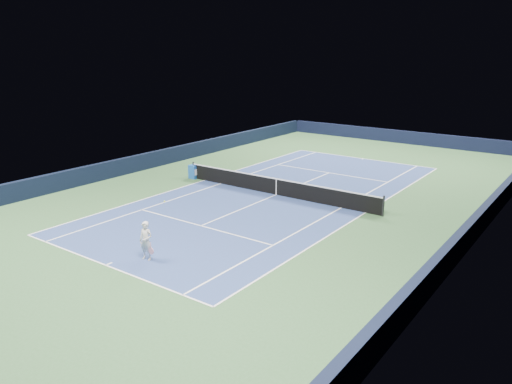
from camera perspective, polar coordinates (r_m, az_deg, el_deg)
The scene contains 19 objects.
ground at distance 28.56m, azimuth 2.33°, elevation -0.32°, with size 40.00×40.00×0.00m, color #30562F.
wall_far at distance 45.87m, azimuth 16.32°, elevation 6.07°, with size 22.00×0.35×1.10m, color black.
wall_right at distance 24.42m, azimuth 24.01°, elevation -3.31°, with size 0.35×40.00×1.10m, color black.
wall_left at distance 35.38m, azimuth -12.42°, elevation 3.48°, with size 0.35×40.00×1.10m, color black.
court_surface at distance 28.56m, azimuth 2.33°, elevation -0.31°, with size 10.97×23.77×0.01m, color navy.
baseline_far at distance 38.71m, azimuth 12.18°, elevation 3.75°, with size 10.97×0.08×0.00m, color white.
baseline_near at distance 20.36m, azimuth -16.80°, elevation -8.01°, with size 10.97×0.08×0.00m, color white.
sideline_doubles_right at distance 26.06m, azimuth 12.41°, elevation -2.31°, with size 0.08×23.77×0.00m, color white.
sideline_doubles_left at distance 31.80m, azimuth -5.91°, elevation 1.35°, with size 0.08×23.77×0.00m, color white.
sideline_singles_right at distance 26.60m, azimuth 9.72°, elevation -1.78°, with size 0.08×23.77×0.00m, color white.
sideline_singles_left at distance 30.93m, azimuth -4.02°, elevation 0.97°, with size 0.08×23.77×0.00m, color white.
service_line_far at distance 33.88m, azimuth 8.36°, elevation 2.19°, with size 8.23×0.08×0.00m, color white.
service_line_near at distance 23.76m, azimuth -6.30°, elevation -3.86°, with size 8.23×0.08×0.00m, color white.
center_service_line at distance 28.55m, azimuth 2.33°, elevation -0.30°, with size 0.08×12.80×0.00m, color white.
center_mark_far at distance 38.58m, azimuth 12.09°, elevation 3.72°, with size 0.08×0.30×0.00m, color white.
center_mark_near at distance 20.44m, azimuth -16.47°, elevation -7.88°, with size 0.08×0.30×0.00m, color white.
tennis_net at distance 28.42m, azimuth 2.34°, elevation 0.66°, with size 12.90×0.10×1.07m.
sponsor_cube at distance 32.30m, azimuth -7.13°, elevation 2.32°, with size 0.58×0.49×0.87m.
tennis_player at distance 20.18m, azimuth -12.45°, elevation -5.48°, with size 0.78×1.27×2.22m.
Camera 1 is at (15.14, -22.81, 8.13)m, focal length 35.00 mm.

